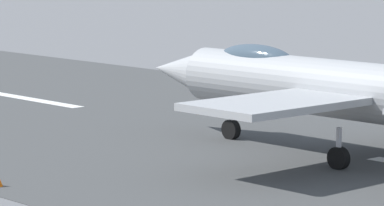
{
  "coord_description": "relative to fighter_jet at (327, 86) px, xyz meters",
  "views": [
    {
      "loc": [
        -21.82,
        31.19,
        7.35
      ],
      "look_at": [
        6.06,
        5.89,
        2.2
      ],
      "focal_mm": 108.48,
      "sensor_mm": 36.0,
      "label": 1
    }
  ],
  "objects": [
    {
      "name": "fighter_jet",
      "position": [
        0.0,
        0.0,
        0.0
      ],
      "size": [
        16.92,
        13.3,
        5.68
      ],
      "color": "#A5A7AA",
      "rests_on": "ground"
    },
    {
      "name": "crew_person",
      "position": [
        16.22,
        -9.92,
        -1.61
      ],
      "size": [
        0.48,
        0.59,
        1.74
      ],
      "color": "#1E2338",
      "rests_on": "ground"
    }
  ]
}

